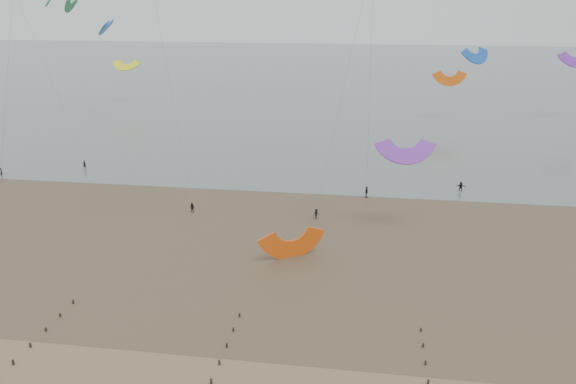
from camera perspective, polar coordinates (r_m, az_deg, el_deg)
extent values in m
plane|color=#475654|center=(238.72, 4.50, 11.92)|extent=(500.00, 500.00, 0.00)
plane|color=#473A28|center=(79.20, -4.02, -3.56)|extent=(500.00, 500.00, 0.00)
ellipsoid|color=slate|center=(74.11, -20.04, -6.45)|extent=(23.60, 14.36, 0.01)
ellipsoid|color=slate|center=(80.43, 4.83, -3.22)|extent=(33.64, 18.32, 0.01)
ellipsoid|color=slate|center=(99.45, -26.52, -0.78)|extent=(26.95, 14.22, 0.01)
cube|color=black|center=(57.05, -26.14, -15.30)|extent=(0.16, 0.16, 0.57)
cube|color=black|center=(58.83, -24.71, -13.97)|extent=(0.16, 0.16, 0.54)
cube|color=black|center=(60.67, -23.38, -12.71)|extent=(0.16, 0.16, 0.51)
cube|color=black|center=(62.56, -22.14, -11.52)|extent=(0.16, 0.16, 0.48)
cube|color=black|center=(64.51, -20.98, -10.40)|extent=(0.16, 0.16, 0.45)
cube|color=black|center=(49.98, -7.80, -18.56)|extent=(0.16, 0.16, 0.57)
cube|color=black|center=(52.00, -6.99, -16.84)|extent=(0.16, 0.16, 0.54)
cube|color=black|center=(54.08, -6.24, -15.24)|extent=(0.16, 0.16, 0.51)
cube|color=black|center=(56.20, -5.56, -13.75)|extent=(0.16, 0.16, 0.48)
cube|color=black|center=(58.36, -4.94, -12.38)|extent=(0.16, 0.16, 0.45)
cube|color=black|center=(50.95, 14.06, -18.22)|extent=(0.16, 0.16, 0.54)
cube|color=black|center=(53.07, 13.80, -16.51)|extent=(0.16, 0.16, 0.51)
cube|color=black|center=(55.23, 13.57, -14.93)|extent=(0.16, 0.16, 0.48)
cube|color=black|center=(57.42, 13.35, -13.47)|extent=(0.16, 0.16, 0.45)
imported|color=black|center=(112.91, -27.10, 1.79)|extent=(0.70, 0.68, 1.62)
imported|color=black|center=(90.94, 7.98, 0.00)|extent=(0.67, 1.16, 1.87)
imported|color=black|center=(112.04, -19.98, 2.64)|extent=(0.68, 0.63, 1.55)
imported|color=black|center=(81.71, 2.89, -2.23)|extent=(1.13, 1.00, 1.52)
imported|color=black|center=(85.14, -9.70, -1.58)|extent=(0.84, 0.71, 1.52)
imported|color=black|center=(97.37, 17.14, 0.54)|extent=(1.56, 0.83, 1.60)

